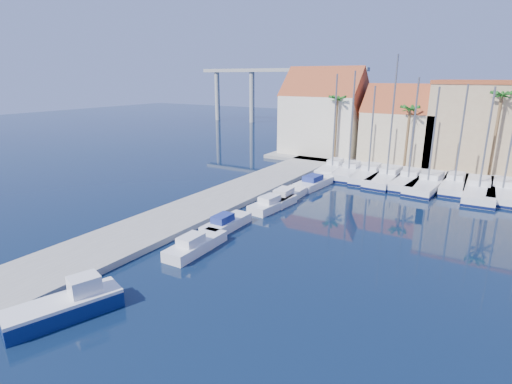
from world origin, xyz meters
TOP-DOWN VIEW (x-y plane):
  - ground at (0.00, 0.00)m, footprint 260.00×260.00m
  - quay_west at (-9.00, 13.50)m, footprint 6.00×77.00m
  - shore_north at (10.00, 48.00)m, footprint 54.00×16.00m
  - fishing_boat at (-3.59, -2.85)m, footprint 3.70×6.14m
  - motorboat_west_0 at (-3.23, 7.22)m, footprint 1.96×5.62m
  - motorboat_west_1 at (-3.95, 12.04)m, footprint 1.76×5.35m
  - motorboat_west_2 at (-3.34, 18.89)m, footprint 2.43×6.11m
  - motorboat_west_3 at (-3.45, 21.90)m, footprint 2.31×6.46m
  - motorboat_west_4 at (-3.18, 28.73)m, footprint 2.77×7.03m
  - sailboat_0 at (-4.08, 36.79)m, footprint 3.10×9.21m
  - sailboat_1 at (-1.53, 36.09)m, footprint 3.30×9.78m
  - sailboat_2 at (1.05, 36.06)m, footprint 3.43×10.54m
  - sailboat_3 at (3.53, 35.62)m, footprint 3.42×11.03m
  - sailboat_4 at (5.99, 35.56)m, footprint 2.84×10.25m
  - sailboat_5 at (8.30, 35.27)m, footprint 3.90×11.41m
  - sailboat_6 at (10.85, 36.38)m, footprint 2.76×9.51m
  - sailboat_7 at (13.41, 35.24)m, footprint 3.69×11.80m
  - sailboat_8 at (15.63, 36.09)m, footprint 2.87×10.80m
  - building_0 at (-10.00, 47.00)m, footprint 12.30×9.00m
  - building_1 at (2.00, 47.00)m, footprint 10.30×8.00m
  - building_2 at (13.00, 48.00)m, footprint 14.20×10.20m
  - palm_0 at (-6.00, 42.00)m, footprint 2.60×2.60m
  - palm_1 at (4.00, 42.00)m, footprint 2.60×2.60m
  - palm_2 at (14.00, 42.00)m, footprint 2.60×2.60m
  - viaduct at (-39.07, 82.00)m, footprint 48.00×2.20m

SIDE VIEW (x-z plane):
  - ground at x=0.00m, z-range 0.00..0.00m
  - quay_west at x=-9.00m, z-range 0.00..0.50m
  - shore_north at x=10.00m, z-range 0.00..0.50m
  - motorboat_west_2 at x=-3.34m, z-range -0.19..1.21m
  - motorboat_west_3 at x=-3.45m, z-range -0.19..1.21m
  - motorboat_west_4 at x=-3.18m, z-range -0.19..1.21m
  - motorboat_west_0 at x=-3.23m, z-range -0.19..1.21m
  - motorboat_west_1 at x=-3.95m, z-range -0.19..1.21m
  - sailboat_7 at x=13.41m, z-range -5.19..6.30m
  - sailboat_5 at x=8.30m, z-range -5.13..6.25m
  - sailboat_2 at x=1.05m, z-range -5.12..6.26m
  - sailboat_4 at x=5.99m, z-range -5.61..6.77m
  - sailboat_6 at x=10.85m, z-range -5.25..6.42m
  - sailboat_8 at x=15.63m, z-range -6.45..7.64m
  - sailboat_1 at x=-1.53m, z-range -5.96..7.16m
  - sailboat_3 at x=3.53m, z-range -6.83..8.03m
  - sailboat_0 at x=-4.08m, z-range -5.77..6.98m
  - fishing_boat at x=-3.59m, z-range -0.34..1.70m
  - building_1 at x=2.00m, z-range -0.20..10.80m
  - building_2 at x=13.00m, z-range 0.51..12.01m
  - building_0 at x=-10.00m, z-range -0.23..13.27m
  - palm_1 at x=4.00m, z-range 3.56..12.71m
  - palm_0 at x=-6.00m, z-range 4.00..14.15m
  - palm_2 at x=14.00m, z-range 4.44..15.59m
  - viaduct at x=-39.07m, z-range 3.02..17.47m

